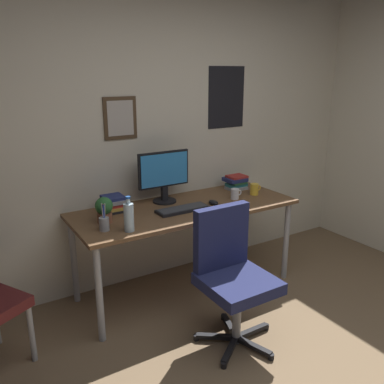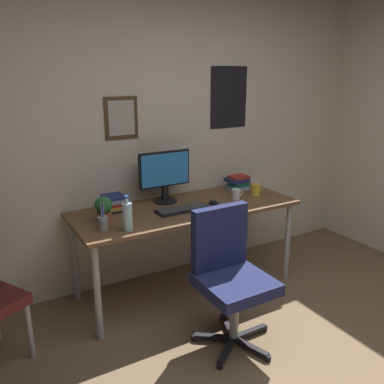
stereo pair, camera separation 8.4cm
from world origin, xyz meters
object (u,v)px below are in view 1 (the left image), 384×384
Objects in this scene: monitor at (164,175)px; computer_mouse at (214,202)px; keyboard at (183,209)px; coffee_mug_far at (254,189)px; water_bottle at (129,217)px; coffee_mug_near at (235,194)px; pen_cup at (104,223)px; book_stack_right at (236,182)px; office_chair at (231,270)px; potted_plant at (104,209)px; book_stack_left at (115,204)px.

computer_mouse is (0.31, -0.28, -0.22)m from monitor.
keyboard is 3.81× the size of coffee_mug_far.
keyboard is at bearing -179.79° from computer_mouse.
coffee_mug_near is at bearing 10.79° from water_bottle.
coffee_mug_near is 0.54× the size of pen_cup.
computer_mouse is 0.53m from book_stack_right.
office_chair is 0.93m from coffee_mug_near.
coffee_mug_near is at bearing -1.97° from potted_plant.
potted_plant reaches higher than computer_mouse.
monitor is 2.30× the size of pen_cup.
potted_plant is 0.17m from pen_cup.
potted_plant is at bearing 109.82° from water_bottle.
book_stack_left is (-1.24, 0.23, 0.01)m from coffee_mug_far.
monitor is at bearing 90.61° from office_chair.
pen_cup is 1.47m from book_stack_right.
computer_mouse is 0.93m from potted_plant.
coffee_mug_far is at bearing 5.07° from computer_mouse.
office_chair reaches higher than coffee_mug_near.
pen_cup is at bearing -173.70° from keyboard.
computer_mouse is 0.44× the size of water_bottle.
keyboard is 0.55m from coffee_mug_near.
keyboard is at bearing -159.45° from book_stack_right.
office_chair is 4.38× the size of book_stack_left.
pen_cup reaches higher than coffee_mug_near.
pen_cup reaches higher than book_stack_right.
office_chair is 4.75× the size of pen_cup.
book_stack_right is at bearing 51.27° from office_chair.
keyboard is at bearing -176.70° from coffee_mug_near.
monitor is 0.65m from coffee_mug_near.
water_bottle is (-0.53, -0.17, 0.09)m from keyboard.
water_bottle reaches higher than office_chair.
coffee_mug_near is (0.55, 0.03, 0.03)m from keyboard.
computer_mouse is 0.53× the size of book_stack_right.
book_stack_left is (0.21, 0.35, 0.01)m from pen_cup.
book_stack_right is at bearing -0.05° from monitor.
pen_cup is at bearing -121.44° from book_stack_left.
book_stack_left is at bearing 160.49° from computer_mouse.
office_chair is 3.76× the size of water_bottle.
office_chair is 4.62× the size of book_stack_right.
potted_plant is at bearing 175.61° from computer_mouse.
office_chair is 8.42× the size of coffee_mug_far.
water_bottle is at bearing -170.55° from coffee_mug_far.
pen_cup is at bearing -175.03° from coffee_mug_near.
keyboard is 0.68m from pen_cup.
office_chair is at bearing -89.39° from monitor.
book_stack_left is (0.16, 0.20, -0.04)m from potted_plant.
potted_plant is at bearing 178.83° from coffee_mug_far.
book_stack_left is 1.22m from book_stack_right.
book_stack_right reaches higher than keyboard.
monitor is at bearing 179.95° from book_stack_right.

